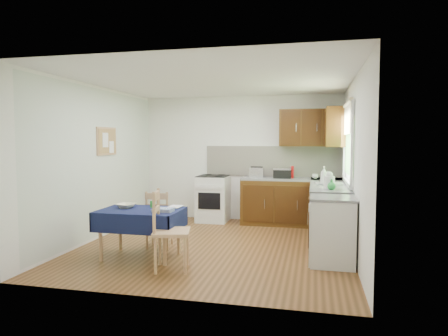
% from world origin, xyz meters
% --- Properties ---
extents(floor, '(4.20, 4.20, 0.00)m').
position_xyz_m(floor, '(0.00, 0.00, 0.00)').
color(floor, '#4F3015').
rests_on(floor, ground).
extents(ceiling, '(4.00, 4.20, 0.02)m').
position_xyz_m(ceiling, '(0.00, 0.00, 2.50)').
color(ceiling, white).
rests_on(ceiling, wall_back).
extents(wall_back, '(4.00, 0.02, 2.50)m').
position_xyz_m(wall_back, '(0.00, 2.10, 1.25)').
color(wall_back, white).
rests_on(wall_back, ground).
extents(wall_front, '(4.00, 0.02, 2.50)m').
position_xyz_m(wall_front, '(0.00, -2.10, 1.25)').
color(wall_front, white).
rests_on(wall_front, ground).
extents(wall_left, '(0.02, 4.20, 2.50)m').
position_xyz_m(wall_left, '(-2.00, 0.00, 1.25)').
color(wall_left, silver).
rests_on(wall_left, ground).
extents(wall_right, '(0.02, 4.20, 2.50)m').
position_xyz_m(wall_right, '(2.00, 0.00, 1.25)').
color(wall_right, white).
rests_on(wall_right, ground).
extents(base_cabinets, '(1.90, 2.30, 0.86)m').
position_xyz_m(base_cabinets, '(1.36, 1.26, 0.43)').
color(base_cabinets, '#371F09').
rests_on(base_cabinets, ground).
extents(worktop_back, '(1.90, 0.60, 0.04)m').
position_xyz_m(worktop_back, '(1.05, 1.80, 0.88)').
color(worktop_back, slate).
rests_on(worktop_back, base_cabinets).
extents(worktop_right, '(0.60, 1.70, 0.04)m').
position_xyz_m(worktop_right, '(1.70, 0.65, 0.88)').
color(worktop_right, slate).
rests_on(worktop_right, base_cabinets).
extents(worktop_corner, '(0.60, 0.60, 0.04)m').
position_xyz_m(worktop_corner, '(1.70, 1.80, 0.88)').
color(worktop_corner, slate).
rests_on(worktop_corner, base_cabinets).
extents(splashback, '(2.70, 0.02, 0.60)m').
position_xyz_m(splashback, '(0.65, 2.08, 1.20)').
color(splashback, white).
rests_on(splashback, wall_back).
extents(upper_cabinets, '(1.20, 0.85, 0.70)m').
position_xyz_m(upper_cabinets, '(1.52, 1.80, 1.85)').
color(upper_cabinets, '#371F09').
rests_on(upper_cabinets, wall_back).
extents(stove, '(0.60, 0.61, 0.92)m').
position_xyz_m(stove, '(-0.50, 1.80, 0.46)').
color(stove, silver).
rests_on(stove, ground).
extents(window, '(0.04, 1.48, 1.26)m').
position_xyz_m(window, '(1.97, 0.70, 1.65)').
color(window, '#2B5422').
rests_on(window, wall_right).
extents(fridge, '(0.58, 0.60, 0.89)m').
position_xyz_m(fridge, '(1.70, -0.55, 0.44)').
color(fridge, silver).
rests_on(fridge, ground).
extents(corkboard, '(0.04, 0.62, 0.47)m').
position_xyz_m(corkboard, '(-1.97, 0.30, 1.60)').
color(corkboard, tan).
rests_on(corkboard, wall_left).
extents(dining_table, '(1.11, 0.75, 0.67)m').
position_xyz_m(dining_table, '(-0.86, -0.82, 0.56)').
color(dining_table, '#0D1236').
rests_on(dining_table, ground).
extents(chair_far, '(0.43, 0.43, 0.86)m').
position_xyz_m(chair_far, '(-0.81, -0.28, 0.45)').
color(chair_far, tan).
rests_on(chair_far, ground).
extents(chair_near, '(0.53, 0.53, 1.00)m').
position_xyz_m(chair_near, '(-0.31, -1.23, 0.53)').
color(chair_near, tan).
rests_on(chair_near, ground).
extents(toaster, '(0.28, 0.17, 0.21)m').
position_xyz_m(toaster, '(0.38, 1.79, 1.00)').
color(toaster, '#BDBCC1').
rests_on(toaster, worktop_back).
extents(sandwich_press, '(0.33, 0.29, 0.19)m').
position_xyz_m(sandwich_press, '(0.88, 1.76, 0.99)').
color(sandwich_press, black).
rests_on(sandwich_press, worktop_back).
extents(sauce_bottle, '(0.05, 0.05, 0.23)m').
position_xyz_m(sauce_bottle, '(1.06, 1.73, 1.02)').
color(sauce_bottle, red).
rests_on(sauce_bottle, worktop_back).
extents(yellow_packet, '(0.13, 0.11, 0.15)m').
position_xyz_m(yellow_packet, '(0.82, 1.94, 0.97)').
color(yellow_packet, gold).
rests_on(yellow_packet, worktop_back).
extents(dish_rack, '(0.44, 0.33, 0.21)m').
position_xyz_m(dish_rack, '(1.70, 0.85, 0.92)').
color(dish_rack, '#98989D').
rests_on(dish_rack, worktop_right).
extents(kettle, '(0.15, 0.15, 0.26)m').
position_xyz_m(kettle, '(1.68, 0.17, 1.01)').
color(kettle, silver).
rests_on(kettle, worktop_right).
extents(cup, '(0.14, 0.14, 0.09)m').
position_xyz_m(cup, '(1.48, 1.74, 0.95)').
color(cup, silver).
rests_on(cup, worktop_back).
extents(soap_bottle_a, '(0.14, 0.14, 0.30)m').
position_xyz_m(soap_bottle_a, '(1.61, 0.72, 1.05)').
color(soap_bottle_a, silver).
rests_on(soap_bottle_a, worktop_right).
extents(soap_bottle_b, '(0.12, 0.12, 0.18)m').
position_xyz_m(soap_bottle_b, '(1.69, 1.04, 0.99)').
color(soap_bottle_b, '#1C67A6').
rests_on(soap_bottle_b, worktop_right).
extents(soap_bottle_c, '(0.13, 0.13, 0.15)m').
position_xyz_m(soap_bottle_c, '(1.71, 0.09, 0.98)').
color(soap_bottle_c, green).
rests_on(soap_bottle_c, worktop_right).
extents(plate_bowl, '(0.31, 0.31, 0.06)m').
position_xyz_m(plate_bowl, '(-1.11, -0.75, 0.70)').
color(plate_bowl, beige).
rests_on(plate_bowl, dining_table).
extents(book, '(0.18, 0.24, 0.02)m').
position_xyz_m(book, '(-0.54, -0.56, 0.68)').
color(book, white).
rests_on(book, dining_table).
extents(spice_jar, '(0.05, 0.05, 0.09)m').
position_xyz_m(spice_jar, '(-0.77, -0.63, 0.71)').
color(spice_jar, green).
rests_on(spice_jar, dining_table).
extents(tea_towel, '(0.26, 0.20, 0.05)m').
position_xyz_m(tea_towel, '(-0.50, -0.91, 0.69)').
color(tea_towel, navy).
rests_on(tea_towel, dining_table).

